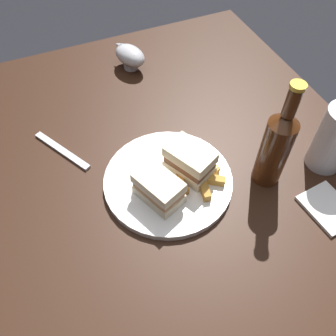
# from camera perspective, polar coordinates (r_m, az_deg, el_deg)

# --- Properties ---
(ground_plane) EXTENTS (6.00, 6.00, 0.00)m
(ground_plane) POSITION_cam_1_polar(r_m,az_deg,el_deg) (1.51, 0.00, -18.28)
(ground_plane) COLOR black
(dining_table) EXTENTS (1.16, 0.99, 0.77)m
(dining_table) POSITION_cam_1_polar(r_m,az_deg,el_deg) (1.16, 0.00, -11.92)
(dining_table) COLOR black
(dining_table) RESTS_ON ground
(plate) EXTENTS (0.29, 0.29, 0.02)m
(plate) POSITION_cam_1_polar(r_m,az_deg,el_deg) (0.80, -0.01, -2.07)
(plate) COLOR white
(plate) RESTS_ON dining_table
(sandwich_half_left) EXTENTS (0.12, 0.10, 0.06)m
(sandwich_half_left) POSITION_cam_1_polar(r_m,az_deg,el_deg) (0.73, -1.52, -3.33)
(sandwich_half_left) COLOR beige
(sandwich_half_left) RESTS_ON plate
(sandwich_half_right) EXTENTS (0.12, 0.11, 0.07)m
(sandwich_half_right) POSITION_cam_1_polar(r_m,az_deg,el_deg) (0.77, 3.55, 1.07)
(sandwich_half_right) COLOR beige
(sandwich_half_right) RESTS_ON plate
(potato_wedge_front) EXTENTS (0.03, 0.04, 0.02)m
(potato_wedge_front) POSITION_cam_1_polar(r_m,az_deg,el_deg) (0.78, 2.33, -1.67)
(potato_wedge_front) COLOR gold
(potato_wedge_front) RESTS_ON plate
(potato_wedge_middle) EXTENTS (0.04, 0.02, 0.02)m
(potato_wedge_middle) POSITION_cam_1_polar(r_m,az_deg,el_deg) (0.76, 6.07, -3.82)
(potato_wedge_middle) COLOR #B77F33
(potato_wedge_middle) RESTS_ON plate
(potato_wedge_back) EXTENTS (0.05, 0.05, 0.02)m
(potato_wedge_back) POSITION_cam_1_polar(r_m,az_deg,el_deg) (0.77, 2.15, -2.35)
(potato_wedge_back) COLOR #AD702D
(potato_wedge_back) RESTS_ON plate
(potato_wedge_left_edge) EXTENTS (0.04, 0.05, 0.02)m
(potato_wedge_left_edge) POSITION_cam_1_polar(r_m,az_deg,el_deg) (0.79, 6.81, -0.89)
(potato_wedge_left_edge) COLOR gold
(potato_wedge_left_edge) RESTS_ON plate
(potato_wedge_right_edge) EXTENTS (0.03, 0.05, 0.02)m
(potato_wedge_right_edge) POSITION_cam_1_polar(r_m,az_deg,el_deg) (0.75, 1.43, -4.08)
(potato_wedge_right_edge) COLOR #AD702D
(potato_wedge_right_edge) RESTS_ON plate
(potato_wedge_stray) EXTENTS (0.05, 0.06, 0.02)m
(potato_wedge_stray) POSITION_cam_1_polar(r_m,az_deg,el_deg) (0.78, 7.28, -1.90)
(potato_wedge_stray) COLOR gold
(potato_wedge_stray) RESTS_ON plate
(pint_glass) EXTENTS (0.08, 0.08, 0.16)m
(pint_glass) POSITION_cam_1_polar(r_m,az_deg,el_deg) (0.87, 25.15, 3.86)
(pint_glass) COLOR white
(pint_glass) RESTS_ON dining_table
(gravy_boat) EXTENTS (0.13, 0.10, 0.07)m
(gravy_boat) POSITION_cam_1_polar(r_m,az_deg,el_deg) (1.09, -6.23, 17.69)
(gravy_boat) COLOR #B7B7BC
(gravy_boat) RESTS_ON dining_table
(cider_bottle) EXTENTS (0.06, 0.06, 0.27)m
(cider_bottle) POSITION_cam_1_polar(r_m,az_deg,el_deg) (0.76, 17.10, 3.39)
(cider_bottle) COLOR #47230F
(cider_bottle) RESTS_ON dining_table
(napkin) EXTENTS (0.12, 0.10, 0.01)m
(napkin) POSITION_cam_1_polar(r_m,az_deg,el_deg) (0.84, 24.55, -5.89)
(napkin) COLOR white
(napkin) RESTS_ON dining_table
(fork) EXTENTS (0.16, 0.10, 0.01)m
(fork) POSITION_cam_1_polar(r_m,az_deg,el_deg) (0.89, -16.81, 2.72)
(fork) COLOR silver
(fork) RESTS_ON dining_table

